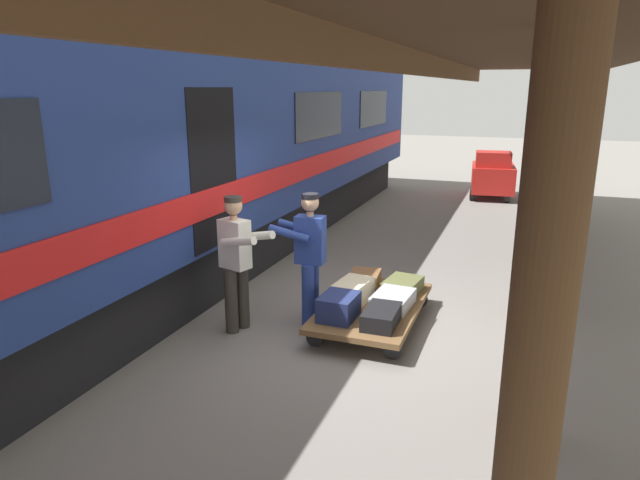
% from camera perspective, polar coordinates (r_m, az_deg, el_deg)
% --- Properties ---
extents(ground_plane, '(60.00, 60.00, 0.00)m').
position_cam_1_polar(ground_plane, '(7.02, 3.35, -9.49)').
color(ground_plane, slate).
extents(platform_canopy, '(3.20, 19.62, 3.56)m').
position_cam_1_polar(platform_canopy, '(6.11, 21.82, 17.05)').
color(platform_canopy, brown).
rests_on(platform_canopy, ground_plane).
extents(train_car, '(3.02, 21.82, 4.00)m').
position_cam_1_polar(train_car, '(8.07, -20.07, 8.12)').
color(train_car, navy).
rests_on(train_car, ground_plane).
extents(luggage_cart, '(1.17, 2.07, 0.28)m').
position_cam_1_polar(luggage_cart, '(7.18, 5.37, -6.88)').
color(luggage_cart, brown).
rests_on(luggage_cart, ground_plane).
extents(suitcase_navy_fabric, '(0.42, 0.52, 0.29)m').
position_cam_1_polar(suitcase_navy_fabric, '(6.68, 1.92, -6.85)').
color(suitcase_navy_fabric, navy).
rests_on(suitcase_navy_fabric, luggage_cart).
extents(suitcase_black_hardshell, '(0.38, 0.62, 0.20)m').
position_cam_1_polar(suitcase_black_hardshell, '(6.56, 6.31, -7.80)').
color(suitcase_black_hardshell, black).
rests_on(suitcase_black_hardshell, luggage_cart).
extents(suitcase_olive_duffel, '(0.50, 0.65, 0.17)m').
position_cam_1_polar(suitcase_olive_duffel, '(7.60, 8.44, -4.68)').
color(suitcase_olive_duffel, brown).
rests_on(suitcase_olive_duffel, luggage_cart).
extents(suitcase_cream_canvas, '(0.44, 0.64, 0.28)m').
position_cam_1_polar(suitcase_cream_canvas, '(7.19, 3.37, -5.29)').
color(suitcase_cream_canvas, beige).
rests_on(suitcase_cream_canvas, luggage_cart).
extents(suitcase_gray_aluminum, '(0.49, 0.67, 0.18)m').
position_cam_1_polar(suitcase_gray_aluminum, '(7.08, 7.45, -6.14)').
color(suitcase_gray_aluminum, '#9EA0A5').
rests_on(suitcase_gray_aluminum, luggage_cart).
extents(suitcase_brown_leather, '(0.43, 0.50, 0.22)m').
position_cam_1_polar(suitcase_brown_leather, '(7.71, 4.62, -4.08)').
color(suitcase_brown_leather, brown).
rests_on(suitcase_brown_leather, luggage_cart).
extents(porter_in_overalls, '(0.68, 0.45, 1.70)m').
position_cam_1_polar(porter_in_overalls, '(6.98, -1.16, -1.50)').
color(porter_in_overalls, navy).
rests_on(porter_in_overalls, ground_plane).
extents(porter_by_door, '(0.73, 0.55, 1.70)m').
position_cam_1_polar(porter_by_door, '(6.85, -8.55, -1.99)').
color(porter_by_door, '#332D28').
rests_on(porter_by_door, ground_plane).
extents(baggage_tug, '(1.27, 1.80, 1.30)m').
position_cam_1_polar(baggage_tug, '(16.04, 17.26, 6.34)').
color(baggage_tug, '#B21E19').
rests_on(baggage_tug, ground_plane).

